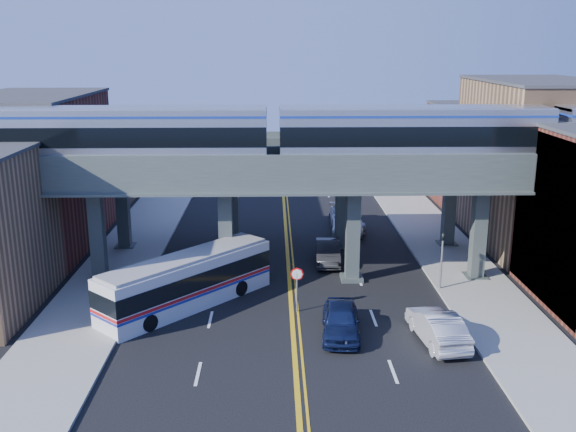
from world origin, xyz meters
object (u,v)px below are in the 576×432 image
stop_sign (297,282)px  car_lane_d (347,218)px  traffic_signal (442,255)px  transit_bus (187,282)px  car_lane_a (341,320)px  car_lane_b (328,252)px  transit_train (413,134)px  car_parked_curb (437,327)px  car_lane_c (347,225)px

stop_sign → car_lane_d: (4.70, 16.96, -0.94)m
traffic_signal → car_lane_d: (-4.20, 13.96, -1.49)m
traffic_signal → transit_bus: (-15.15, -2.01, -0.82)m
stop_sign → car_lane_a: stop_sign is taller
car_lane_b → car_lane_d: (2.26, 8.62, 0.05)m
car_lane_b → car_lane_d: size_ratio=0.83×
stop_sign → transit_bus: (-6.25, 0.99, -0.28)m
transit_train → stop_sign: size_ratio=19.11×
car_lane_d → car_parked_curb: (2.26, -20.95, 0.01)m
traffic_signal → car_lane_b: traffic_signal is taller
transit_train → car_lane_c: size_ratio=9.81×
stop_sign → car_lane_a: size_ratio=0.55×
car_lane_c → car_lane_a: bearing=-94.1°
stop_sign → car_parked_curb: (6.96, -4.00, -0.93)m
transit_train → transit_bus: transit_train is taller
car_lane_c → car_parked_curb: 19.56m
stop_sign → car_lane_c: stop_sign is taller
stop_sign → car_parked_curb: size_ratio=0.52×
car_lane_a → car_lane_c: (2.37, 18.49, -0.10)m
transit_bus → car_lane_a: size_ratio=2.06×
car_lane_c → car_parked_curb: size_ratio=1.02×
transit_bus → traffic_signal: bearing=-39.4°
car_lane_b → car_lane_c: 7.37m
transit_bus → car_lane_a: (8.41, -4.07, -0.66)m
transit_bus → car_lane_d: bearing=8.6°
traffic_signal → car_lane_d: size_ratio=0.73×
car_lane_d → car_parked_curb: car_parked_curb is taller
stop_sign → car_lane_b: (2.44, 8.34, -0.99)m
stop_sign → car_lane_c: size_ratio=0.51×
car_lane_b → stop_sign: bearing=-103.7°
stop_sign → transit_bus: bearing=171.0°
traffic_signal → transit_bus: bearing=-172.5°
transit_train → traffic_signal: transit_train is taller
transit_train → car_lane_a: (-5.07, -8.07, -8.57)m
traffic_signal → transit_bus: size_ratio=0.42×
transit_train → car_lane_b: (-4.78, 3.34, -8.62)m
transit_bus → car_lane_a: transit_bus is taller
transit_bus → car_lane_d: size_ratio=1.76×
transit_bus → car_lane_c: size_ratio=1.92×
transit_train → car_parked_curb: size_ratio=10.00×
transit_bus → car_lane_c: transit_bus is taller
car_parked_curb → transit_train: bearing=-99.0°
transit_train → car_lane_d: bearing=101.9°
car_lane_d → car_lane_c: bearing=-101.3°
car_lane_c → transit_bus: bearing=-123.5°
traffic_signal → car_parked_curb: size_ratio=0.82×
car_lane_d → stop_sign: bearing=-110.4°
car_lane_b → car_lane_d: bearing=78.0°
traffic_signal → car_lane_c: bearing=109.4°
stop_sign → car_parked_curb: stop_sign is taller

